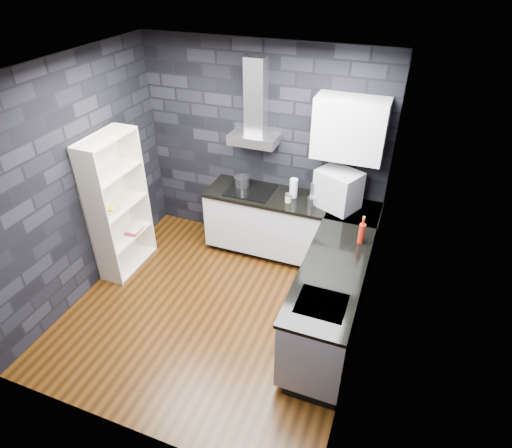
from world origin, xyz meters
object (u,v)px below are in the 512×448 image
Objects in this scene: pot at (242,182)px; bookshelf at (118,206)px; glass_vase at (294,188)px; fruit_bowl at (110,209)px; appliance_garage at (338,190)px; utensil_crock at (311,202)px; storage_jar at (288,198)px; red_bottle at (361,234)px.

bookshelf reaches higher than pot.
glass_vase is 2.24m from fruit_bowl.
bookshelf is at bearing -134.38° from appliance_garage.
utensil_crock is 2.41m from fruit_bowl.
storage_jar is 0.42× the size of fruit_bowl.
utensil_crock is (0.29, 0.01, 0.01)m from storage_jar.
utensil_crock is 0.06× the size of bookshelf.
pot reaches higher than utensil_crock.
bookshelf is (-1.23, -1.00, -0.07)m from pot.
pot is at bearing 20.37° from bookshelf.
glass_vase is 1.04× the size of fruit_bowl.
red_bottle is 2.90m from bookshelf.
glass_vase reaches higher than utensil_crock.
utensil_crock is at bearing -27.92° from glass_vase.
red_bottle is 0.97× the size of fruit_bowl.
red_bottle is at bearing -28.99° from storage_jar.
utensil_crock is 0.49× the size of fruit_bowl.
glass_vase is (0.71, -0.02, 0.05)m from pot.
appliance_garage is 2.72m from fruit_bowl.
glass_vase is at bearing -1.42° from pot.
storage_jar is 0.20× the size of appliance_garage.
pot is 1.27m from appliance_garage.
bookshelf reaches higher than glass_vase.
red_bottle is 2.92m from fruit_bowl.
utensil_crock is (0.97, -0.16, -0.01)m from pot.
appliance_garage is 2.10× the size of red_bottle.
red_bottle is (0.40, -0.65, -0.11)m from appliance_garage.
storage_jar is 0.84× the size of utensil_crock.
appliance_garage reaches higher than storage_jar.
glass_vase is at bearing 30.22° from fruit_bowl.
pot is at bearing 178.58° from glass_vase.
bookshelf is at bearing -159.13° from utensil_crock.
appliance_garage is (0.56, -0.04, 0.10)m from glass_vase.
appliance_garage is 0.27× the size of bookshelf.
bookshelf reaches higher than appliance_garage.
utensil_crock is at bearing 1.48° from storage_jar.
pot is at bearing 170.68° from utensil_crock.
utensil_crock is 0.88m from red_bottle.
storage_jar is (-0.02, -0.15, -0.07)m from glass_vase.
red_bottle is at bearing -35.81° from glass_vase.
fruit_bowl is (-1.93, -1.13, -0.09)m from glass_vase.
fruit_bowl is (-2.49, -1.09, -0.19)m from appliance_garage.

